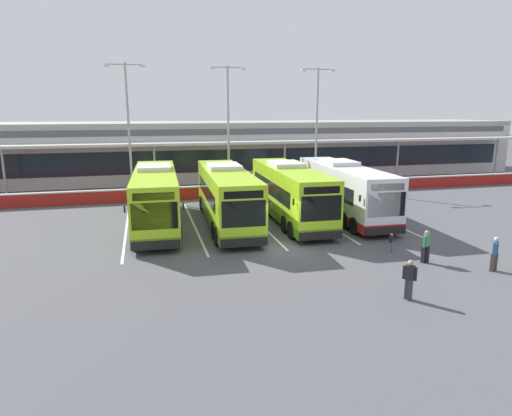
{
  "coord_description": "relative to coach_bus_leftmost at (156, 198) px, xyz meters",
  "views": [
    {
      "loc": [
        -7.07,
        -21.4,
        7.23
      ],
      "look_at": [
        -0.85,
        3.0,
        1.6
      ],
      "focal_mm": 30.73,
      "sensor_mm": 36.0,
      "label": 1
    }
  ],
  "objects": [
    {
      "name": "pedestrian_approaching_bus",
      "position": [
        14.73,
        -12.15,
        -0.91
      ],
      "size": [
        0.44,
        0.45,
        1.62
      ],
      "color": "#4C4238",
      "rests_on": "ground"
    },
    {
      "name": "red_barrier_wall",
      "position": [
        6.51,
        7.98,
        -1.23
      ],
      "size": [
        60.0,
        0.4,
        1.1
      ],
      "color": "maroon",
      "rests_on": "ground"
    },
    {
      "name": "pedestrian_child",
      "position": [
        11.66,
        -8.5,
        -1.24
      ],
      "size": [
        0.31,
        0.23,
        1.0
      ],
      "color": "slate",
      "rests_on": "ground"
    },
    {
      "name": "coach_bus_centre",
      "position": [
        8.78,
        -0.43,
        0.0
      ],
      "size": [
        3.25,
        12.23,
        3.78
      ],
      "color": "#9ED11E",
      "rests_on": "ground"
    },
    {
      "name": "bay_stripe_mid_east",
      "position": [
        14.91,
        -0.52,
        -1.78
      ],
      "size": [
        0.14,
        13.0,
        0.01
      ],
      "primitive_type": "cube",
      "color": "silver",
      "rests_on": "ground"
    },
    {
      "name": "bay_stripe_mid_west",
      "position": [
        6.51,
        -0.52,
        -1.78
      ],
      "size": [
        0.14,
        13.0,
        0.01
      ],
      "primitive_type": "cube",
      "color": "silver",
      "rests_on": "ground"
    },
    {
      "name": "lamp_post_west",
      "position": [
        -1.68,
        10.47,
        4.5
      ],
      "size": [
        3.24,
        0.28,
        11.0
      ],
      "color": "#9E9EA3",
      "rests_on": "ground"
    },
    {
      "name": "bay_stripe_far_west",
      "position": [
        -1.89,
        -0.52,
        -1.78
      ],
      "size": [
        0.14,
        13.0,
        0.01
      ],
      "primitive_type": "cube",
      "color": "silver",
      "rests_on": "ground"
    },
    {
      "name": "lamp_post_east",
      "position": [
        15.07,
        10.6,
        4.5
      ],
      "size": [
        3.24,
        0.28,
        11.0
      ],
      "color": "#9E9EA3",
      "rests_on": "ground"
    },
    {
      "name": "coach_bus_leftmost",
      "position": [
        0.0,
        0.0,
        0.0
      ],
      "size": [
        3.25,
        12.23,
        3.78
      ],
      "color": "#9ED11E",
      "rests_on": "ground"
    },
    {
      "name": "coach_bus_left_centre",
      "position": [
        4.44,
        -0.65,
        0.0
      ],
      "size": [
        3.25,
        12.23,
        3.78
      ],
      "color": "#9ED11E",
      "rests_on": "ground"
    },
    {
      "name": "ground_plane",
      "position": [
        6.51,
        -6.52,
        -1.79
      ],
      "size": [
        200.0,
        200.0,
        0.0
      ],
      "primitive_type": "plane",
      "color": "#4C4C51"
    },
    {
      "name": "lamp_post_centre",
      "position": [
        6.82,
        10.94,
        4.5
      ],
      "size": [
        3.24,
        0.28,
        11.0
      ],
      "color": "#9E9EA3",
      "rests_on": "ground"
    },
    {
      "name": "terminal_building",
      "position": [
        6.51,
        20.39,
        1.23
      ],
      "size": [
        70.0,
        13.0,
        6.0
      ],
      "color": "silver",
      "rests_on": "ground"
    },
    {
      "name": "pedestrian_in_dark_coat",
      "position": [
        9.13,
        -13.95,
        -0.91
      ],
      "size": [
        0.44,
        0.45,
        1.62
      ],
      "color": "#33333D",
      "rests_on": "ground"
    },
    {
      "name": "coach_bus_right_centre",
      "position": [
        12.71,
        -0.44,
        0.0
      ],
      "size": [
        3.25,
        12.23,
        3.78
      ],
      "color": "silver",
      "rests_on": "ground"
    },
    {
      "name": "pedestrian_near_bin",
      "position": [
        12.36,
        -10.4,
        -0.91
      ],
      "size": [
        0.51,
        0.36,
        1.62
      ],
      "color": "black",
      "rests_on": "ground"
    },
    {
      "name": "bay_stripe_centre",
      "position": [
        10.71,
        -0.52,
        -1.78
      ],
      "size": [
        0.14,
        13.0,
        0.01
      ],
      "primitive_type": "cube",
      "color": "silver",
      "rests_on": "ground"
    },
    {
      "name": "bay_stripe_west",
      "position": [
        2.31,
        -0.52,
        -1.78
      ],
      "size": [
        0.14,
        13.0,
        0.01
      ],
      "primitive_type": "cube",
      "color": "silver",
      "rests_on": "ground"
    }
  ]
}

